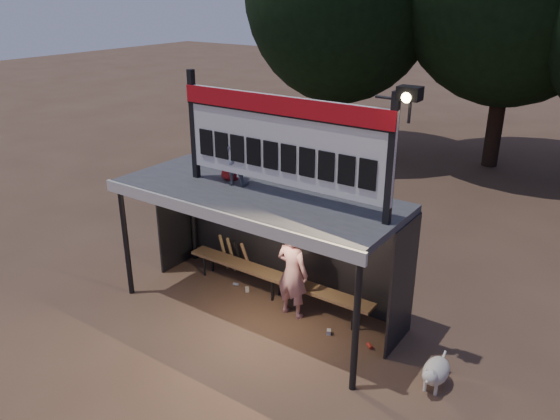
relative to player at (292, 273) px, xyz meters
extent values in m
plane|color=#4F3727|center=(-0.57, -0.25, -0.85)|extent=(80.00, 80.00, 0.00)
imported|color=white|center=(0.00, 0.00, 0.00)|extent=(0.63, 0.42, 1.69)
imported|color=slate|center=(-1.10, -0.14, 1.96)|extent=(0.57, 0.50, 0.98)
imported|color=#AD1B1A|center=(-1.33, -0.03, 1.91)|extent=(0.48, 0.37, 0.87)
cube|color=#3F3F41|center=(-0.57, -0.25, 1.41)|extent=(5.00, 2.00, 0.12)
cube|color=silver|center=(-0.57, -1.27, 1.37)|extent=(5.10, 0.06, 0.20)
cylinder|color=black|center=(-2.97, -1.15, 0.25)|extent=(0.10, 0.10, 2.20)
cylinder|color=black|center=(1.83, -1.15, 0.25)|extent=(0.10, 0.10, 2.20)
cylinder|color=black|center=(-2.97, 0.65, 0.25)|extent=(0.10, 0.10, 2.20)
cylinder|color=black|center=(1.83, 0.65, 0.25)|extent=(0.10, 0.10, 2.20)
cube|color=black|center=(-0.57, 0.75, 0.25)|extent=(5.00, 0.04, 2.20)
cube|color=black|center=(-3.07, 0.25, 0.25)|extent=(0.04, 1.00, 2.20)
cube|color=black|center=(1.93, 0.25, 0.25)|extent=(0.04, 1.00, 2.20)
cylinder|color=black|center=(-0.57, 0.75, 1.30)|extent=(5.00, 0.06, 0.06)
cube|color=black|center=(-1.92, -0.25, 2.42)|extent=(0.10, 0.10, 1.90)
cube|color=black|center=(1.78, -0.25, 2.42)|extent=(0.10, 0.10, 1.90)
cube|color=silver|center=(-0.07, -0.25, 2.42)|extent=(3.80, 0.08, 1.40)
cube|color=red|center=(-0.07, -0.30, 2.98)|extent=(3.80, 0.04, 0.28)
cube|color=black|center=(-0.07, -0.30, 2.83)|extent=(3.80, 0.02, 0.03)
cube|color=black|center=(-1.60, -0.30, 2.17)|extent=(0.27, 0.03, 0.45)
cube|color=black|center=(-1.26, -0.30, 2.17)|extent=(0.27, 0.03, 0.45)
cube|color=black|center=(-0.92, -0.30, 2.17)|extent=(0.27, 0.03, 0.45)
cube|color=black|center=(-0.58, -0.30, 2.17)|extent=(0.27, 0.03, 0.45)
cube|color=black|center=(-0.24, -0.30, 2.17)|extent=(0.27, 0.03, 0.45)
cube|color=black|center=(0.10, -0.30, 2.17)|extent=(0.27, 0.03, 0.45)
cube|color=black|center=(0.44, -0.30, 2.17)|extent=(0.27, 0.03, 0.45)
cube|color=black|center=(0.78, -0.30, 2.17)|extent=(0.27, 0.03, 0.45)
cube|color=black|center=(1.12, -0.30, 2.17)|extent=(0.27, 0.03, 0.45)
cube|color=black|center=(1.46, -0.30, 2.17)|extent=(0.27, 0.03, 0.45)
cylinder|color=black|center=(1.73, -0.25, 3.27)|extent=(0.50, 0.04, 0.04)
cylinder|color=black|center=(1.98, -0.25, 3.12)|extent=(0.04, 0.04, 0.30)
cube|color=black|center=(1.98, -0.30, 3.37)|extent=(0.30, 0.22, 0.18)
sphere|color=#FFD88C|center=(1.98, -0.39, 3.33)|extent=(0.14, 0.14, 0.14)
cube|color=olive|center=(-0.57, 0.30, -0.40)|extent=(4.00, 0.35, 0.06)
cylinder|color=black|center=(-2.27, 0.18, -0.62)|extent=(0.05, 0.05, 0.45)
cylinder|color=black|center=(-2.27, 0.42, -0.62)|extent=(0.05, 0.05, 0.45)
cylinder|color=black|center=(-0.57, 0.18, -0.62)|extent=(0.05, 0.05, 0.45)
cylinder|color=black|center=(-0.57, 0.42, -0.62)|extent=(0.05, 0.05, 0.45)
cylinder|color=black|center=(1.13, 0.18, -0.62)|extent=(0.05, 0.05, 0.45)
cylinder|color=black|center=(1.13, 0.42, -0.62)|extent=(0.05, 0.05, 0.45)
cylinder|color=#301E15|center=(-4.57, 9.75, 1.02)|extent=(0.50, 0.50, 3.74)
cylinder|color=black|center=(0.43, 11.25, 1.24)|extent=(0.50, 0.50, 4.18)
ellipsoid|color=beige|center=(2.80, -0.40, -0.58)|extent=(0.36, 0.58, 0.36)
sphere|color=#EEE5CE|center=(2.80, -0.68, -0.49)|extent=(0.22, 0.22, 0.22)
cone|color=beige|center=(2.80, -0.78, -0.51)|extent=(0.10, 0.10, 0.10)
cone|color=silver|center=(2.75, -0.70, -0.39)|extent=(0.06, 0.06, 0.07)
cone|color=beige|center=(2.85, -0.70, -0.39)|extent=(0.06, 0.06, 0.07)
cylinder|color=white|center=(2.72, -0.58, -0.76)|extent=(0.05, 0.05, 0.18)
cylinder|color=beige|center=(2.88, -0.58, -0.76)|extent=(0.05, 0.05, 0.18)
cylinder|color=silver|center=(2.72, -0.22, -0.76)|extent=(0.05, 0.05, 0.18)
cylinder|color=beige|center=(2.88, -0.22, -0.76)|extent=(0.05, 0.05, 0.18)
cylinder|color=silver|center=(2.80, -0.10, -0.51)|extent=(0.04, 0.16, 0.14)
cylinder|color=#9A7B48|center=(-2.07, 0.57, -0.42)|extent=(0.07, 0.27, 0.84)
cylinder|color=olive|center=(-1.87, 0.57, -0.42)|extent=(0.09, 0.30, 0.83)
cylinder|color=black|center=(-1.67, 0.57, -0.42)|extent=(0.08, 0.33, 0.83)
cylinder|color=#9E724A|center=(-1.47, 0.57, -0.42)|extent=(0.09, 0.35, 0.82)
cube|color=red|center=(-0.50, 0.63, -0.81)|extent=(0.09, 0.11, 0.08)
cylinder|color=silver|center=(-1.47, 0.21, -0.81)|extent=(0.13, 0.10, 0.07)
cube|color=beige|center=(-1.16, 0.17, -0.81)|extent=(0.12, 0.12, 0.08)
cylinder|color=#A9271D|center=(1.60, -0.11, -0.81)|extent=(0.14, 0.12, 0.07)
cube|color=#BBBBC0|center=(0.86, -0.16, -0.81)|extent=(0.11, 0.12, 0.08)
camera|label=1|loc=(4.64, -7.06, 4.62)|focal=35.00mm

